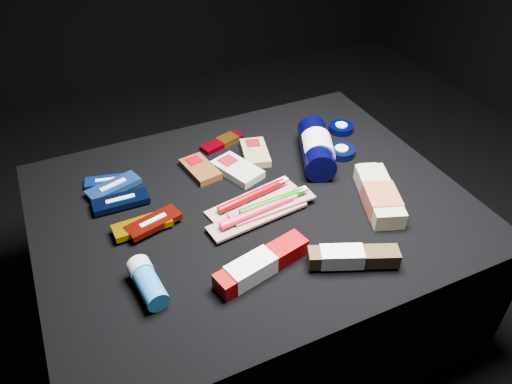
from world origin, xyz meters
name	(u,v)px	position (x,y,z in m)	size (l,w,h in m)	color
ground	(253,310)	(0.00, 0.00, 0.00)	(3.00, 3.00, 0.00)	black
cloth_table	(252,262)	(0.00, 0.00, 0.20)	(0.98, 0.78, 0.40)	black
luna_bar_0	(107,181)	(-0.29, 0.22, 0.41)	(0.11, 0.06, 0.01)	#0E31AD
luna_bar_1	(113,187)	(-0.28, 0.18, 0.41)	(0.14, 0.08, 0.02)	#2351B2
luna_bar_2	(121,201)	(-0.28, 0.12, 0.41)	(0.13, 0.05, 0.02)	black
luna_bar_3	(142,225)	(-0.26, 0.01, 0.41)	(0.13, 0.05, 0.02)	#BE8700
luna_bar_4	(153,223)	(-0.23, 0.01, 0.42)	(0.13, 0.08, 0.02)	#710E06
clif_bar_0	(199,168)	(-0.07, 0.17, 0.41)	(0.08, 0.12, 0.02)	#573012
clif_bar_1	(236,169)	(0.01, 0.13, 0.41)	(0.11, 0.15, 0.02)	#A5A69E
clif_bar_2	(255,152)	(0.09, 0.18, 0.41)	(0.09, 0.13, 0.02)	#8D814F
power_bar	(224,142)	(0.04, 0.26, 0.41)	(0.13, 0.07, 0.02)	#88000D
lotion_bottle	(316,148)	(0.22, 0.09, 0.44)	(0.15, 0.25, 0.08)	black
cream_tin_upper	(341,128)	(0.36, 0.18, 0.41)	(0.07, 0.07, 0.02)	black
cream_tin_lower	(341,152)	(0.30, 0.08, 0.41)	(0.07, 0.07, 0.02)	black
bodywash_bottle	(379,196)	(0.27, -0.13, 0.42)	(0.13, 0.22, 0.04)	tan
deodorant_stick	(147,282)	(-0.29, -0.15, 0.42)	(0.06, 0.12, 0.05)	#2270AD
toothbrush_pack_0	(253,198)	(0.01, 0.01, 0.41)	(0.24, 0.10, 0.03)	#B9B0AD
toothbrush_pack_1	(259,214)	(-0.01, -0.06, 0.42)	(0.24, 0.08, 0.03)	#ABA59F
toothbrush_pack_2	(273,203)	(0.03, -0.05, 0.42)	(0.21, 0.06, 0.02)	#A69E9B
toothpaste_carton_red	(258,266)	(-0.08, -0.20, 0.42)	(0.21, 0.09, 0.04)	#820002
toothpaste_carton_green	(349,257)	(0.09, -0.26, 0.42)	(0.18, 0.11, 0.04)	#3A2612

